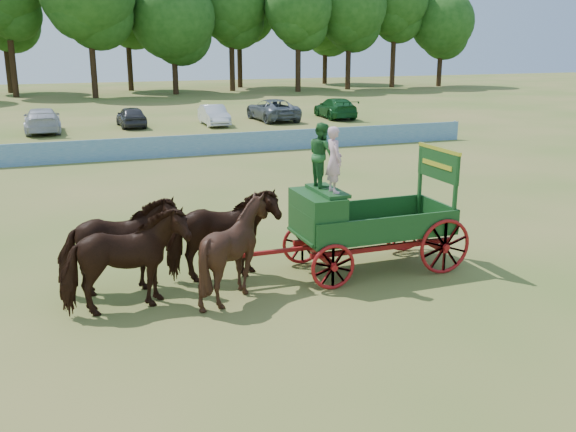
# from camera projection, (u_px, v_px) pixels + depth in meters

# --- Properties ---
(ground) EXTENTS (160.00, 160.00, 0.00)m
(ground) POSITION_uv_depth(u_px,v_px,m) (473.00, 257.00, 17.07)
(ground) COLOR olive
(ground) RESTS_ON ground
(horse_lead_left) EXTENTS (2.76, 1.53, 2.22)m
(horse_lead_left) POSITION_uv_depth(u_px,v_px,m) (125.00, 262.00, 13.37)
(horse_lead_left) COLOR black
(horse_lead_left) RESTS_ON ground
(horse_lead_right) EXTENTS (2.67, 1.30, 2.22)m
(horse_lead_right) POSITION_uv_depth(u_px,v_px,m) (119.00, 247.00, 14.37)
(horse_lead_right) COLOR black
(horse_lead_right) RESTS_ON ground
(horse_wheel_left) EXTENTS (2.08, 1.86, 2.22)m
(horse_wheel_left) POSITION_uv_depth(u_px,v_px,m) (235.00, 249.00, 14.19)
(horse_wheel_left) COLOR black
(horse_wheel_left) RESTS_ON ground
(horse_wheel_right) EXTENTS (2.65, 1.25, 2.22)m
(horse_wheel_right) POSITION_uv_depth(u_px,v_px,m) (223.00, 236.00, 15.18)
(horse_wheel_right) COLOR black
(horse_wheel_right) RESTS_ON ground
(farm_dray) EXTENTS (6.00, 2.00, 3.70)m
(farm_dray) POSITION_uv_depth(u_px,v_px,m) (346.00, 208.00, 15.57)
(farm_dray) COLOR #A91710
(farm_dray) RESTS_ON ground
(sponsor_banner) EXTENTS (26.00, 0.08, 1.05)m
(sponsor_banner) POSITION_uv_depth(u_px,v_px,m) (243.00, 142.00, 32.85)
(sponsor_banner) COLOR #1D659F
(sponsor_banner) RESTS_ON ground
(parked_cars) EXTENTS (38.01, 6.77, 1.55)m
(parked_cars) POSITION_uv_depth(u_px,v_px,m) (106.00, 118.00, 41.64)
(parked_cars) COLOR silver
(parked_cars) RESTS_ON ground
(treeline) EXTENTS (88.62, 21.11, 16.05)m
(treeline) POSITION_uv_depth(u_px,v_px,m) (110.00, 2.00, 67.53)
(treeline) COLOR #382314
(treeline) RESTS_ON ground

